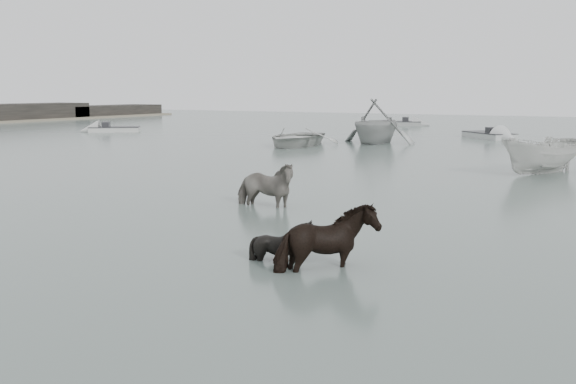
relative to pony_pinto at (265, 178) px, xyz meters
The scene contains 10 objects.
ground 4.84m from the pony_pinto, 42.69° to the right, with size 140.00×140.00×0.00m, color #505F57.
pony_pinto is the anchor object (origin of this frame).
pony_dark 6.12m from the pony_pinto, 48.98° to the right, with size 1.49×1.27×1.50m, color black.
pony_black 5.30m from the pony_pinto, 55.26° to the right, with size 0.89×1.01×1.11m, color black.
rowboat_lead 18.99m from the pony_pinto, 115.79° to the left, with size 3.83×5.36×1.11m, color silver.
rowboat_trail 21.43m from the pony_pinto, 103.40° to the left, with size 4.41×5.11×2.69m, color #A2A5A2.
boat_small 12.03m from the pony_pinto, 63.48° to the left, with size 1.47×3.91×1.51m, color beige.
skiff_outer 33.09m from the pony_pinto, 140.47° to the left, with size 4.96×1.60×0.75m, color #B9B9B4, non-canonical shape.
skiff_mid 27.91m from the pony_pinto, 90.08° to the left, with size 5.33×1.60×0.75m, color #AFB2B0, non-canonical shape.
skiff_far 40.84m from the pony_pinto, 104.48° to the left, with size 5.63×1.60×0.75m, color gray, non-canonical shape.
Camera 1 is at (5.01, -10.95, 3.03)m, focal length 40.00 mm.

